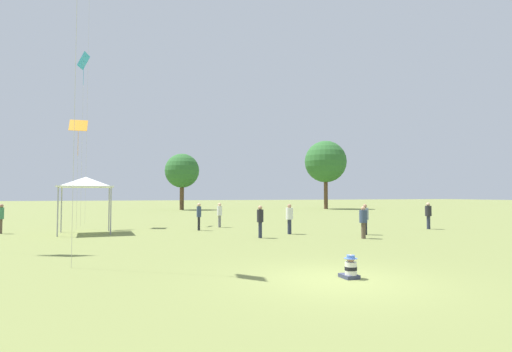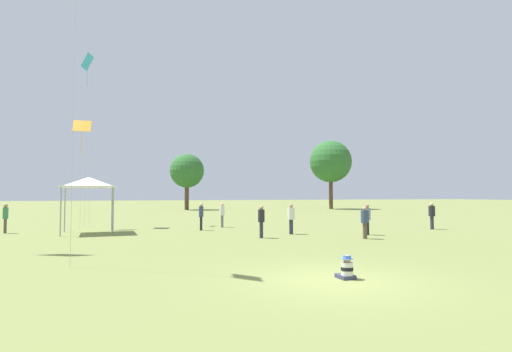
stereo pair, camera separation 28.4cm
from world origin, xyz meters
name	(u,v)px [view 2 (the right image)]	position (x,y,z in m)	size (l,w,h in m)	color
ground_plane	(334,281)	(0.00, 0.00, 0.00)	(300.00, 300.00, 0.00)	olive
seated_toddler	(347,269)	(0.42, 0.07, 0.26)	(0.39, 0.50, 0.63)	#383D56
person_standing_0	(432,214)	(13.39, 11.58, 1.00)	(0.56, 0.56, 1.70)	#282D42
person_standing_1	(201,214)	(-0.73, 15.33, 1.03)	(0.37, 0.37, 1.68)	black
person_standing_2	(365,220)	(6.26, 8.18, 0.95)	(0.42, 0.42, 1.62)	brown
person_standing_3	(5,215)	(-11.71, 16.92, 1.03)	(0.33, 0.33, 1.68)	brown
person_standing_4	(222,213)	(1.03, 17.21, 0.98)	(0.38, 0.38, 1.64)	slate
person_standing_5	(291,216)	(3.65, 11.46, 0.99)	(0.43, 0.43, 1.67)	#282D42
person_standing_6	(261,219)	(1.44, 10.10, 0.98)	(0.47, 0.47, 1.65)	#282D42
person_standing_7	(367,217)	(7.46, 9.80, 0.99)	(0.52, 0.52, 1.68)	black
canopy_tent	(89,183)	(-7.21, 15.45, 2.89)	(3.08, 3.08, 3.22)	white
kite_1	(87,66)	(-7.93, 20.98, 11.31)	(0.78, 1.21, 12.14)	#339EDB
kite_3	(82,128)	(-7.99, 18.92, 6.57)	(1.10, 0.77, 7.12)	orange
distant_tree_0	(187,171)	(3.16, 49.52, 5.68)	(5.00, 5.00, 8.22)	brown
distant_tree_1	(331,162)	(24.87, 46.00, 7.33)	(6.48, 6.48, 10.60)	brown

